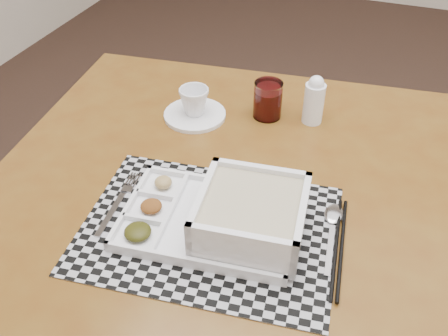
{
  "coord_description": "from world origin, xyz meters",
  "views": [
    {
      "loc": [
        -0.32,
        -1.4,
        1.4
      ],
      "look_at": [
        -0.57,
        -0.72,
        0.82
      ],
      "focal_mm": 40.0,
      "sensor_mm": 36.0,
      "label": 1
    }
  ],
  "objects_px": {
    "cup": "(194,101)",
    "juice_glass": "(268,101)",
    "serving_tray": "(239,218)",
    "creamer_bottle": "(314,100)",
    "dining_table": "(226,212)"
  },
  "relations": [
    {
      "from": "serving_tray",
      "to": "creamer_bottle",
      "type": "bearing_deg",
      "value": 83.67
    },
    {
      "from": "dining_table",
      "to": "serving_tray",
      "type": "relative_size",
      "value": 3.07
    },
    {
      "from": "dining_table",
      "to": "cup",
      "type": "relative_size",
      "value": 15.15
    },
    {
      "from": "juice_glass",
      "to": "creamer_bottle",
      "type": "height_order",
      "value": "creamer_bottle"
    },
    {
      "from": "creamer_bottle",
      "to": "dining_table",
      "type": "bearing_deg",
      "value": -110.98
    },
    {
      "from": "juice_glass",
      "to": "creamer_bottle",
      "type": "distance_m",
      "value": 0.11
    },
    {
      "from": "cup",
      "to": "juice_glass",
      "type": "xyz_separation_m",
      "value": [
        0.16,
        0.06,
        -0.0
      ]
    },
    {
      "from": "serving_tray",
      "to": "creamer_bottle",
      "type": "xyz_separation_m",
      "value": [
        0.05,
        0.41,
        0.02
      ]
    },
    {
      "from": "dining_table",
      "to": "creamer_bottle",
      "type": "relative_size",
      "value": 8.96
    },
    {
      "from": "dining_table",
      "to": "creamer_bottle",
      "type": "xyz_separation_m",
      "value": [
        0.11,
        0.29,
        0.13
      ]
    },
    {
      "from": "dining_table",
      "to": "juice_glass",
      "type": "distance_m",
      "value": 0.3
    },
    {
      "from": "cup",
      "to": "juice_glass",
      "type": "height_order",
      "value": "juice_glass"
    },
    {
      "from": "serving_tray",
      "to": "dining_table",
      "type": "bearing_deg",
      "value": 119.98
    },
    {
      "from": "cup",
      "to": "juice_glass",
      "type": "relative_size",
      "value": 0.79
    },
    {
      "from": "juice_glass",
      "to": "serving_tray",
      "type": "bearing_deg",
      "value": -81.06
    }
  ]
}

